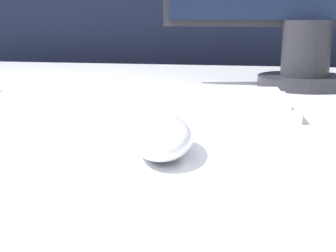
% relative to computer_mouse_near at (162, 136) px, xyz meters
% --- Properties ---
extents(partition_panel, '(5.00, 0.03, 1.37)m').
position_rel_computer_mouse_near_xyz_m(partition_panel, '(0.00, 0.91, -0.10)').
color(partition_panel, black).
rests_on(partition_panel, ground_plane).
extents(computer_mouse_near, '(0.07, 0.12, 0.04)m').
position_rel_computer_mouse_near_xyz_m(computer_mouse_near, '(0.00, 0.00, 0.00)').
color(computer_mouse_near, white).
rests_on(computer_mouse_near, desk).
extents(keyboard, '(0.42, 0.18, 0.02)m').
position_rel_computer_mouse_near_xyz_m(keyboard, '(-0.06, 0.20, -0.01)').
color(keyboard, silver).
rests_on(keyboard, desk).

